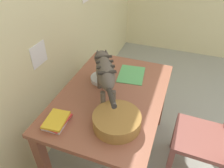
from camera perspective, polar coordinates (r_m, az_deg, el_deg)
wall_rear at (r=1.81m, az=-19.71°, el=15.70°), size 5.33×0.11×2.50m
dining_table at (r=1.78m, az=0.00°, el=-5.03°), size 1.19×0.81×0.75m
cat at (r=1.58m, az=-1.92°, el=3.48°), size 0.65×0.39×0.32m
saucer_bowl at (r=1.87m, az=-2.54°, el=1.51°), size 0.21×0.21×0.03m
coffee_mug at (r=1.83m, az=-2.56°, el=3.10°), size 0.13×0.09×0.09m
magazine at (r=1.95m, az=5.18°, el=2.55°), size 0.31×0.26×0.01m
book_stack at (r=1.52m, az=-14.55°, el=-9.45°), size 0.20×0.15×0.05m
wicker_basket at (r=1.44m, az=1.29°, el=-9.71°), size 0.32×0.32×0.09m
wooden_chair_far at (r=1.94m, az=23.87°, el=-13.00°), size 0.43×0.43×0.94m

